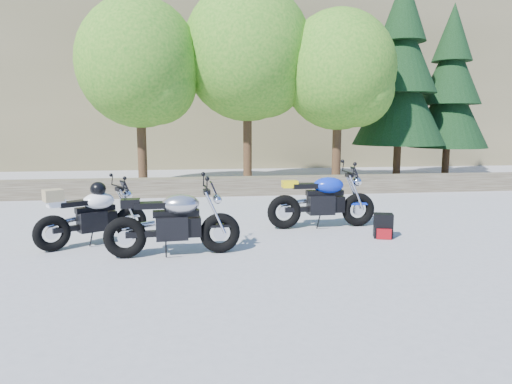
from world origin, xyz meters
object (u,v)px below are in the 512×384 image
Objects in this scene: silver_bike at (174,223)px; white_bike at (92,214)px; blue_bike at (323,201)px; backpack at (383,226)px.

silver_bike is 1.58m from white_bike.
blue_bike is at bearing 25.23° from silver_bike.
silver_bike is at bearing -154.58° from backpack.
silver_bike is 1.22× the size of white_bike.
white_bike is at bearing 145.19° from silver_bike.
white_bike is 4.16m from blue_bike.
silver_bike reaches higher than backpack.
blue_bike is at bearing 147.67° from backpack.
blue_bike is 1.29m from backpack.
backpack is at bearing -33.69° from white_bike.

